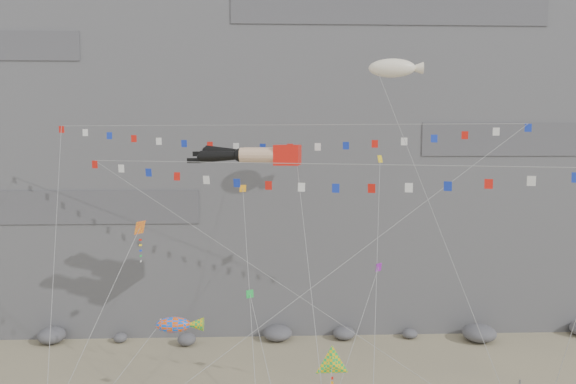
% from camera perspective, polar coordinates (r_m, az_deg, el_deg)
% --- Properties ---
extents(cliff, '(80.00, 28.00, 50.00)m').
position_cam_1_polar(cliff, '(64.34, -1.39, 11.63)').
color(cliff, slate).
rests_on(cliff, ground).
extents(talus_boulders, '(60.00, 3.00, 1.20)m').
position_cam_1_polar(talus_boulders, '(51.97, -1.05, -14.18)').
color(talus_boulders, '#57575C').
rests_on(talus_boulders, ground).
extents(legs_kite, '(8.82, 18.73, 23.67)m').
position_cam_1_polar(legs_kite, '(40.01, -3.18, 3.78)').
color(legs_kite, red).
rests_on(legs_kite, ground).
extents(flag_banner_upper, '(34.47, 18.71, 26.92)m').
position_cam_1_polar(flag_banner_upper, '(42.07, -1.22, 6.80)').
color(flag_banner_upper, red).
rests_on(flag_banner_upper, ground).
extents(flag_banner_lower, '(30.73, 11.94, 20.87)m').
position_cam_1_polar(flag_banner_lower, '(34.48, 3.15, 2.85)').
color(flag_banner_lower, red).
rests_on(flag_banner_lower, ground).
extents(harlequin_kite, '(5.67, 8.78, 15.39)m').
position_cam_1_polar(harlequin_kite, '(36.75, -14.85, -3.61)').
color(harlequin_kite, red).
rests_on(harlequin_kite, ground).
extents(fish_windsock, '(8.24, 5.22, 10.47)m').
position_cam_1_polar(fish_windsock, '(35.34, -11.60, -13.10)').
color(fish_windsock, '#F0500C').
rests_on(fish_windsock, ground).
extents(delta_kite, '(2.71, 6.64, 8.47)m').
position_cam_1_polar(delta_kite, '(32.87, 4.52, -17.11)').
color(delta_kite, '#ECB50C').
rests_on(delta_kite, ground).
extents(blimp_windsock, '(7.88, 12.73, 26.63)m').
position_cam_1_polar(blimp_windsock, '(43.33, 10.55, 12.22)').
color(blimp_windsock, white).
rests_on(blimp_windsock, ground).
extents(small_kite_a, '(2.01, 13.46, 19.43)m').
position_cam_1_polar(small_kite_a, '(39.17, -4.59, -0.13)').
color(small_kite_a, '#FFA215').
rests_on(small_kite_a, ground).
extents(small_kite_b, '(5.96, 8.70, 13.68)m').
position_cam_1_polar(small_kite_b, '(36.81, 9.11, -7.80)').
color(small_kite_b, purple).
rests_on(small_kite_b, ground).
extents(small_kite_c, '(3.34, 10.11, 13.08)m').
position_cam_1_polar(small_kite_c, '(34.67, -3.82, -10.61)').
color(small_kite_c, green).
rests_on(small_kite_c, ground).
extents(small_kite_d, '(4.34, 17.12, 23.54)m').
position_cam_1_polar(small_kite_d, '(42.30, 9.32, 2.92)').
color(small_kite_d, yellow).
rests_on(small_kite_d, ground).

